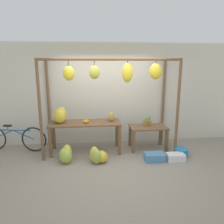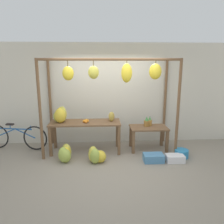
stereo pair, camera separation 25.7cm
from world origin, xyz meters
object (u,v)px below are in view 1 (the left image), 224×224
object	(u,v)px
fruit_crate_white	(154,157)
parked_bicycle	(14,138)
banana_pile_ground_right	(97,156)
fruit_crate_purple	(175,157)
blue_bucket	(181,152)
banana_pile_ground_left	(66,155)
banana_pile_on_table	(60,116)
papaya_pile	(111,116)
pineapple_cluster	(147,121)
orange_pile	(86,121)

from	to	relation	value
fruit_crate_white	parked_bicycle	xyz separation A→B (m)	(-3.48, 0.96, 0.25)
banana_pile_ground_right	fruit_crate_purple	xyz separation A→B (m)	(1.85, -0.08, -0.08)
fruit_crate_purple	blue_bucket	bearing A→B (deg)	43.99
blue_bucket	banana_pile_ground_right	bearing A→B (deg)	-175.70
banana_pile_ground_left	blue_bucket	xyz separation A→B (m)	(2.81, 0.05, -0.08)
banana_pile_ground_right	banana_pile_on_table	bearing A→B (deg)	142.06
banana_pile_ground_left	fruit_crate_purple	size ratio (longest dim) A/B	1.21
fruit_crate_white	parked_bicycle	distance (m)	3.62
banana_pile_on_table	fruit_crate_white	world-z (taller)	banana_pile_on_table
fruit_crate_purple	fruit_crate_white	bearing A→B (deg)	175.99
banana_pile_ground_left	fruit_crate_white	size ratio (longest dim) A/B	1.09
banana_pile_on_table	blue_bucket	distance (m)	3.15
blue_bucket	papaya_pile	world-z (taller)	papaya_pile
pineapple_cluster	parked_bicycle	distance (m)	3.53
orange_pile	pineapple_cluster	bearing A→B (deg)	6.53
banana_pile_on_table	pineapple_cluster	world-z (taller)	banana_pile_on_table
pineapple_cluster	banana_pile_ground_left	world-z (taller)	pineapple_cluster
banana_pile_ground_left	pineapple_cluster	bearing A→B (deg)	17.86
banana_pile_ground_left	fruit_crate_white	xyz separation A→B (m)	(2.07, -0.15, -0.08)
banana_pile_ground_right	fruit_crate_purple	size ratio (longest dim) A/B	1.19
fruit_crate_white	papaya_pile	bearing A→B (deg)	141.45
blue_bucket	fruit_crate_purple	size ratio (longest dim) A/B	0.80
orange_pile	papaya_pile	world-z (taller)	papaya_pile
pineapple_cluster	papaya_pile	distance (m)	0.99
pineapple_cluster	banana_pile_ground_right	world-z (taller)	pineapple_cluster
banana_pile_on_table	parked_bicycle	size ratio (longest dim) A/B	0.27
banana_pile_ground_left	fruit_crate_white	world-z (taller)	banana_pile_ground_left
banana_pile_on_table	fruit_crate_white	xyz separation A→B (m)	(2.23, -0.74, -0.88)
banana_pile_on_table	papaya_pile	bearing A→B (deg)	0.80
orange_pile	blue_bucket	bearing A→B (deg)	-10.75
pineapple_cluster	fruit_crate_white	xyz separation A→B (m)	(-0.02, -0.83, -0.64)
banana_pile_on_table	banana_pile_ground_right	size ratio (longest dim) A/B	0.92
banana_pile_on_table	pineapple_cluster	xyz separation A→B (m)	(2.26, 0.09, -0.24)
papaya_pile	banana_pile_ground_left	bearing A→B (deg)	-151.89
fruit_crate_white	blue_bucket	bearing A→B (deg)	15.06
fruit_crate_white	fruit_crate_purple	world-z (taller)	fruit_crate_white
banana_pile_on_table	banana_pile_ground_right	world-z (taller)	banana_pile_on_table
banana_pile_ground_right	papaya_pile	world-z (taller)	papaya_pile
banana_pile_on_table	banana_pile_ground_right	xyz separation A→B (m)	(0.89, -0.69, -0.81)
papaya_pile	fruit_crate_purple	world-z (taller)	papaya_pile
pineapple_cluster	fruit_crate_white	size ratio (longest dim) A/B	0.58
blue_bucket	fruit_crate_purple	distance (m)	0.34
banana_pile_ground_left	banana_pile_ground_right	xyz separation A→B (m)	(0.72, -0.11, -0.01)
pineapple_cluster	blue_bucket	world-z (taller)	pineapple_cluster
banana_pile_ground_left	blue_bucket	distance (m)	2.82
banana_pile_on_table	banana_pile_ground_left	distance (m)	1.01
parked_bicycle	banana_pile_on_table	bearing A→B (deg)	-10.11
banana_pile_ground_right	parked_bicycle	world-z (taller)	parked_bicycle
parked_bicycle	blue_bucket	bearing A→B (deg)	-10.16
fruit_crate_white	fruit_crate_purple	xyz separation A→B (m)	(0.50, -0.04, -0.01)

